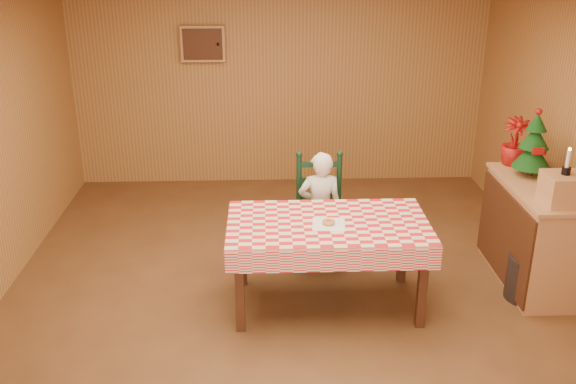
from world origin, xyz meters
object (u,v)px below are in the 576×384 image
object	(u,v)px
dining_table	(328,231)
seated_child	(320,209)
ladder_chair	(319,213)
christmas_tree	(534,146)
crate	(563,189)
shelf_unit	(532,234)
storage_bin	(529,278)

from	to	relation	value
dining_table	seated_child	xyz separation A→B (m)	(-0.00, 0.73, -0.13)
ladder_chair	christmas_tree	xyz separation A→B (m)	(1.87, -0.20, 0.71)
dining_table	ladder_chair	distance (m)	0.81
ladder_chair	crate	size ratio (longest dim) A/B	3.60
dining_table	ladder_chair	xyz separation A→B (m)	(0.00, 0.79, -0.18)
dining_table	crate	size ratio (longest dim) A/B	5.52
dining_table	shelf_unit	bearing A→B (deg)	10.15
seated_child	christmas_tree	bearing A→B (deg)	175.52
shelf_unit	storage_bin	world-z (taller)	shelf_unit
dining_table	crate	distance (m)	1.91
dining_table	ladder_chair	world-z (taller)	ladder_chair
seated_child	storage_bin	xyz separation A→B (m)	(1.76, -0.71, -0.37)
crate	ladder_chair	bearing A→B (deg)	155.50
dining_table	crate	world-z (taller)	crate
ladder_chair	christmas_tree	distance (m)	2.01
dining_table	crate	xyz separation A→B (m)	(1.87, -0.07, 0.37)
crate	storage_bin	size ratio (longest dim) A/B	0.77
seated_child	shelf_unit	world-z (taller)	seated_child
christmas_tree	shelf_unit	bearing A→B (deg)	-91.98
shelf_unit	christmas_tree	distance (m)	0.79
dining_table	christmas_tree	size ratio (longest dim) A/B	2.67
seated_child	dining_table	bearing A→B (deg)	90.00
storage_bin	christmas_tree	bearing A→B (deg)	78.46
dining_table	ladder_chair	bearing A→B (deg)	90.00
ladder_chair	shelf_unit	distance (m)	1.92
shelf_unit	storage_bin	distance (m)	0.42
christmas_tree	storage_bin	xyz separation A→B (m)	(-0.11, -0.56, -1.02)
dining_table	christmas_tree	distance (m)	2.03
ladder_chair	crate	world-z (taller)	crate
crate	dining_table	bearing A→B (deg)	177.97
shelf_unit	crate	xyz separation A→B (m)	(0.01, -0.40, 0.59)
shelf_unit	christmas_tree	size ratio (longest dim) A/B	2.00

